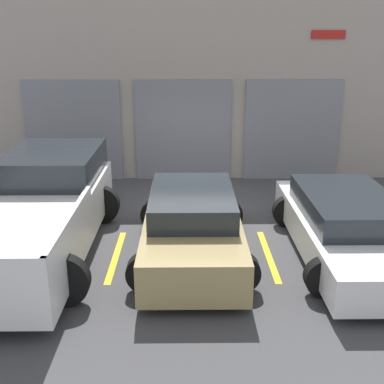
# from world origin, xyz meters

# --- Properties ---
(ground_plane) EXTENTS (28.00, 28.00, 0.00)m
(ground_plane) POSITION_xyz_m (0.00, 0.00, 0.00)
(ground_plane) COLOR #3D3D3F
(shophouse_building) EXTENTS (13.26, 0.68, 5.10)m
(shophouse_building) POSITION_xyz_m (-0.01, 3.29, 2.50)
(shophouse_building) COLOR #9E9389
(shophouse_building) RESTS_ON ground
(pickup_truck) EXTENTS (2.61, 5.45, 1.69)m
(pickup_truck) POSITION_xyz_m (-2.88, -1.79, 0.81)
(pickup_truck) COLOR white
(pickup_truck) RESTS_ON ground
(sedan_white) EXTENTS (2.25, 4.73, 1.18)m
(sedan_white) POSITION_xyz_m (2.88, -2.04, 0.57)
(sedan_white) COLOR white
(sedan_white) RESTS_ON ground
(sedan_side) EXTENTS (2.17, 4.22, 1.27)m
(sedan_side) POSITION_xyz_m (0.00, -2.05, 0.61)
(sedan_side) COLOR #9E8956
(sedan_side) RESTS_ON ground
(parking_stripe_left) EXTENTS (0.12, 2.20, 0.01)m
(parking_stripe_left) POSITION_xyz_m (-1.44, -2.07, 0.00)
(parking_stripe_left) COLOR gold
(parking_stripe_left) RESTS_ON ground
(parking_stripe_centre) EXTENTS (0.12, 2.20, 0.01)m
(parking_stripe_centre) POSITION_xyz_m (1.44, -2.07, 0.00)
(parking_stripe_centre) COLOR gold
(parking_stripe_centre) RESTS_ON ground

